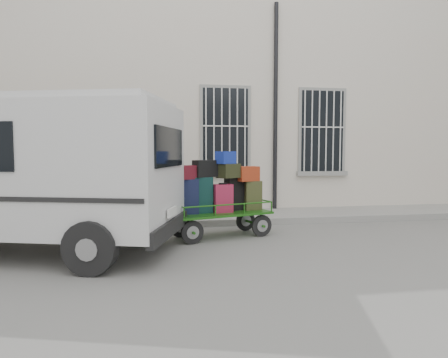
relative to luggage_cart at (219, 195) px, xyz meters
The scene contains 5 objects.
ground 1.34m from the luggage_cart, 16.74° to the right, with size 80.00×80.00×0.00m, color slate.
building 5.71m from the luggage_cart, 79.21° to the left, with size 24.00×5.15×6.00m.
sidewalk 2.28m from the luggage_cart, 62.50° to the left, with size 24.00×1.70×0.15m, color gray.
luggage_cart is the anchor object (origin of this frame).
van 3.50m from the luggage_cart, 168.75° to the right, with size 5.40×3.45×2.54m.
Camera 1 is at (-2.21, -7.45, 1.70)m, focal length 32.00 mm.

